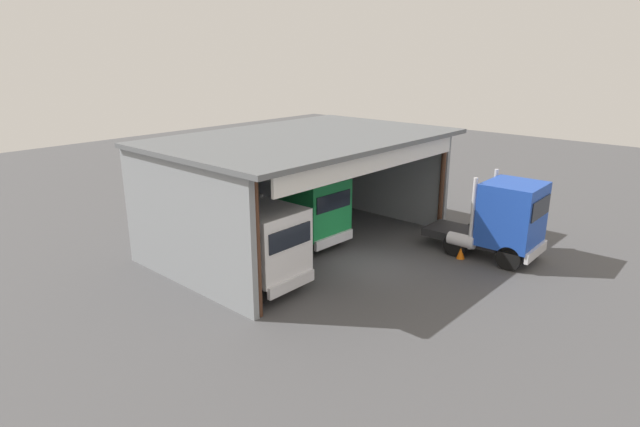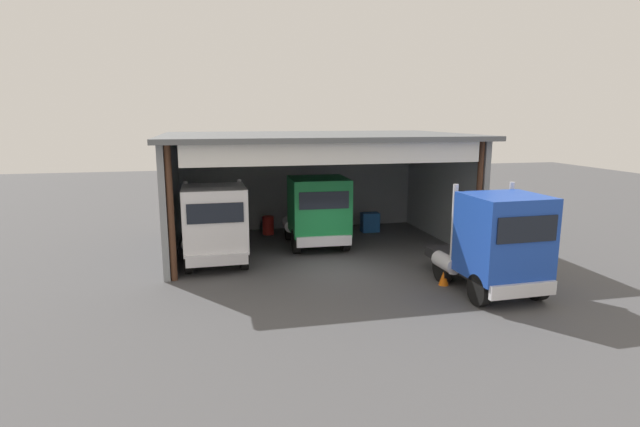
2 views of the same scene
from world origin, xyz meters
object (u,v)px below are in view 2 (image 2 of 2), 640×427
at_px(traffic_cone, 444,277).
at_px(truck_blue_center_left_bay, 497,243).
at_px(truck_white_center_bay, 214,224).
at_px(oil_drum, 268,225).
at_px(truck_green_center_right_bay, 317,210).
at_px(tool_cart, 370,222).

bearing_deg(traffic_cone, truck_blue_center_left_bay, -46.14).
xyz_separation_m(truck_white_center_bay, oil_drum, (2.71, 5.06, -1.27)).
relative_size(truck_green_center_right_bay, truck_blue_center_left_bay, 1.03).
distance_m(oil_drum, traffic_cone, 10.57).
height_order(oil_drum, tool_cart, tool_cart).
distance_m(truck_blue_center_left_bay, tool_cart, 10.05).
bearing_deg(tool_cart, oil_drum, 174.06).
xyz_separation_m(truck_white_center_bay, truck_blue_center_left_bay, (9.11, -5.39, 0.05)).
distance_m(truck_green_center_right_bay, truck_blue_center_left_bay, 8.64).
relative_size(truck_blue_center_left_bay, oil_drum, 5.44).
height_order(oil_drum, traffic_cone, oil_drum).
xyz_separation_m(truck_blue_center_left_bay, traffic_cone, (-1.20, 1.25, -1.51)).
height_order(truck_green_center_right_bay, truck_blue_center_left_bay, truck_blue_center_left_bay).
distance_m(tool_cart, traffic_cone, 8.65).
bearing_deg(truck_green_center_right_bay, tool_cart, -141.48).
bearing_deg(traffic_cone, tool_cart, 89.53).
bearing_deg(traffic_cone, truck_white_center_bay, 152.37).
bearing_deg(traffic_cone, oil_drum, 119.48).
bearing_deg(truck_green_center_right_bay, truck_blue_center_left_bay, 123.23).
xyz_separation_m(truck_blue_center_left_bay, tool_cart, (-1.13, 9.90, -1.29)).
bearing_deg(oil_drum, traffic_cone, -60.52).
height_order(truck_blue_center_left_bay, tool_cart, truck_blue_center_left_bay).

